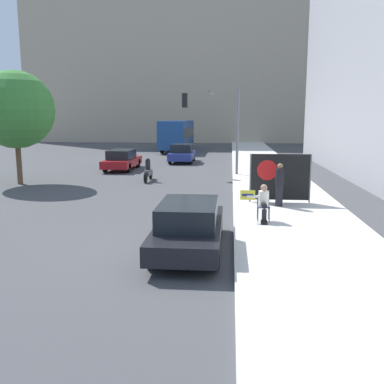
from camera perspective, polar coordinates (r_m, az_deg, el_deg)
ground_plane at (r=11.69m, az=-1.74°, el=-7.77°), size 160.00×160.00×0.00m
sidewalk_curb at (r=26.37m, az=10.04°, el=2.25°), size 4.24×90.00×0.17m
building_backdrop_far at (r=66.17m, az=2.36°, el=18.76°), size 52.00×12.00×27.35m
seated_protester at (r=14.22m, az=9.46°, el=-1.27°), size 0.97×0.77×1.22m
jogger_on_sidewalk at (r=16.70m, az=11.59°, el=0.98°), size 0.34×0.34×1.66m
protest_banner at (r=17.44m, az=11.61°, el=1.97°), size 2.42×0.06×1.94m
traffic_light_pole at (r=25.73m, az=3.25°, el=10.15°), size 3.38×3.15×5.08m
parked_car_curbside at (r=11.47m, az=-0.42°, el=-4.55°), size 1.73×4.58×1.35m
car_on_road_nearest at (r=29.53m, az=-9.32°, el=4.27°), size 1.76×4.72×1.38m
car_on_road_midblock at (r=33.86m, az=-1.33°, el=5.19°), size 1.82×4.14×1.48m
city_bus_on_road at (r=45.92m, az=-1.96°, el=7.81°), size 2.55×10.99×3.17m
motorcycle_on_road at (r=24.14m, az=-5.88°, el=2.77°), size 0.28×2.11×1.31m
street_tree_near_curb at (r=24.58m, az=-22.50°, el=10.10°), size 4.06×4.06×5.97m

